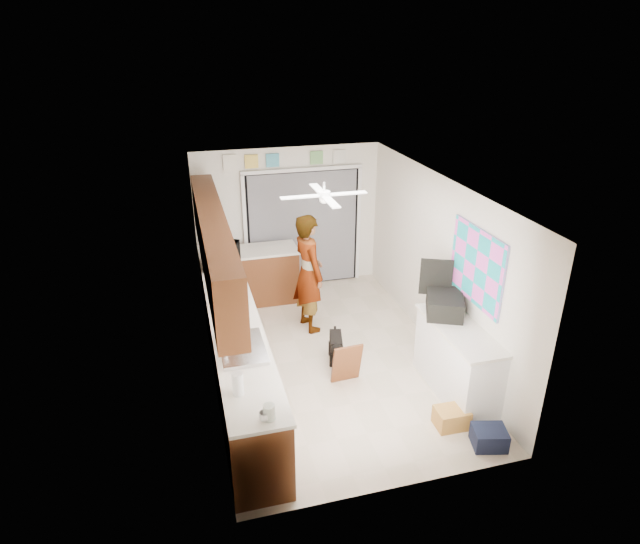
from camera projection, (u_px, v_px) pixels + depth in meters
floor at (327, 356)px, 7.63m from camera, size 5.00×5.00×0.00m
ceiling at (328, 185)px, 6.60m from camera, size 5.00×5.00×0.00m
wall_back at (289, 219)px, 9.32m from camera, size 3.20×0.00×3.20m
wall_front at (402, 387)px, 4.92m from camera, size 3.20×0.00×3.20m
wall_left at (206, 291)px, 6.74m from camera, size 0.00×5.00×5.00m
wall_right at (437, 265)px, 7.50m from camera, size 0.00×5.00×5.00m
left_base_cabinets at (234, 342)px, 7.14m from camera, size 0.60×4.80×0.90m
left_countertop at (232, 311)px, 6.94m from camera, size 0.62×4.80×0.04m
upper_cabinets at (214, 244)px, 6.72m from camera, size 0.32×4.00×0.80m
sink_basin at (242, 349)px, 6.05m from camera, size 0.50×0.76×0.06m
faucet at (225, 344)px, 5.97m from camera, size 0.03×0.03×0.22m
peninsula_base at (267, 275)px, 9.09m from camera, size 1.00×0.60×0.90m
peninsula_top at (266, 250)px, 8.89m from camera, size 1.04×0.64×0.04m
back_opening_recess at (303, 229)px, 9.43m from camera, size 2.00×0.06×2.10m
curtain_panel at (304, 230)px, 9.40m from camera, size 1.90×0.03×2.05m
door_trim_left at (246, 235)px, 9.16m from camera, size 0.06×0.04×2.10m
door_trim_right at (358, 225)px, 9.65m from camera, size 0.06×0.04×2.10m
door_trim_head at (303, 170)px, 8.97m from camera, size 2.10×0.04×0.06m
header_frame_0 at (251, 162)px, 8.72m from camera, size 0.22×0.02×0.22m
header_frame_1 at (273, 160)px, 8.80m from camera, size 0.22×0.02×0.22m
header_frame_3 at (317, 158)px, 8.98m from camera, size 0.22×0.02×0.22m
header_frame_4 at (339, 156)px, 9.07m from camera, size 0.22×0.02×0.22m
route66_sign at (230, 163)px, 8.63m from camera, size 0.22×0.02×0.26m
right_counter_base at (457, 362)px, 6.71m from camera, size 0.50×1.40×0.90m
right_counter_top at (460, 329)px, 6.51m from camera, size 0.54×1.44×0.04m
abstract_painting at (476, 266)px, 6.45m from camera, size 0.03×1.15×0.95m
ceiling_fan at (324, 195)px, 6.85m from camera, size 1.14×1.14×0.24m
microwave at (222, 256)px, 8.14m from camera, size 0.62×0.73×0.34m
soap_bottle at (225, 295)px, 6.95m from camera, size 0.15×0.15×0.33m
cup at (265, 416)px, 4.95m from camera, size 0.15×0.15×0.09m
jar_a at (269, 412)px, 4.94m from camera, size 0.12×0.12×0.16m
jar_b at (271, 413)px, 4.95m from camera, size 0.09×0.09×0.12m
paper_towel_roll at (238, 384)px, 5.27m from camera, size 0.15×0.15×0.25m
suitcase at (445, 304)px, 6.80m from camera, size 0.65×0.72×0.25m
suitcase_rim at (444, 312)px, 6.84m from camera, size 0.64×0.71×0.02m
suitcase_lid at (436, 277)px, 6.95m from camera, size 0.40×0.20×0.50m
cardboard_box at (451, 418)px, 6.24m from camera, size 0.38×0.29×0.24m
navy_crate at (489, 437)px, 5.95m from camera, size 0.43×0.38×0.22m
cabinet_door_panel at (347, 363)px, 6.95m from camera, size 0.40×0.18×0.58m
man at (309, 273)px, 8.03m from camera, size 0.57×0.75×1.85m
dog at (336, 347)px, 7.45m from camera, size 0.37×0.61×0.45m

